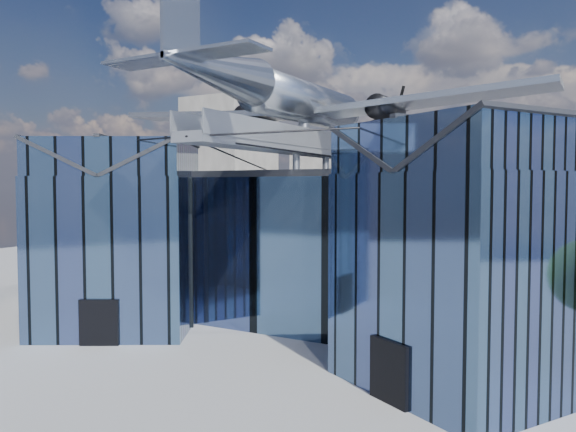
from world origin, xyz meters
The scene contains 4 objects.
ground_plane centered at (0.00, 0.00, 0.00)m, with size 120.00×120.00×0.00m, color gray.
museum centered at (0.00, 5.82, 5.54)m, with size 32.88×24.50×17.60m.
bg_towers centered at (1.45, 50.49, 10.01)m, with size 77.00×24.50×26.00m.
tree_side_w centered at (-27.18, 10.52, 3.87)m, with size 3.67×3.67×5.71m.
Camera 1 is at (16.05, -26.24, 8.90)m, focal length 35.00 mm.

